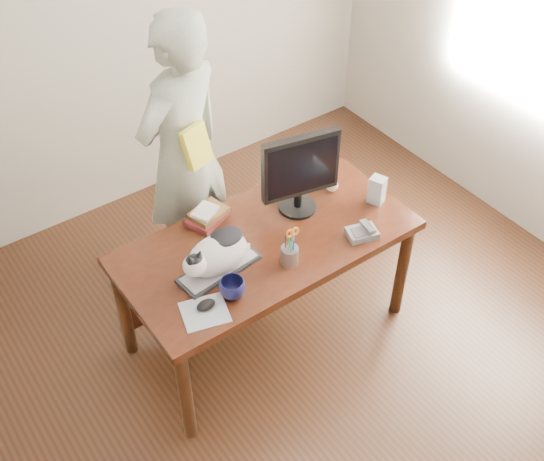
{
  "coord_description": "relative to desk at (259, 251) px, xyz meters",
  "views": [
    {
      "loc": [
        -1.52,
        -1.57,
        3.25
      ],
      "look_at": [
        0.0,
        0.55,
        0.85
      ],
      "focal_mm": 45.0,
      "sensor_mm": 36.0,
      "label": 1
    }
  ],
  "objects": [
    {
      "name": "room",
      "position": [
        0.0,
        -0.68,
        0.75
      ],
      "size": [
        4.5,
        4.5,
        4.5
      ],
      "color": "black",
      "rests_on": "ground"
    },
    {
      "name": "desk",
      "position": [
        0.0,
        0.0,
        0.0
      ],
      "size": [
        1.6,
        0.8,
        0.75
      ],
      "color": "black",
      "rests_on": "ground"
    },
    {
      "name": "keyboard",
      "position": [
        -0.33,
        -0.13,
        0.16
      ],
      "size": [
        0.45,
        0.21,
        0.03
      ],
      "rotation": [
        0.0,
        0.0,
        0.11
      ],
      "color": "black",
      "rests_on": "desk"
    },
    {
      "name": "cat",
      "position": [
        -0.35,
        -0.13,
        0.27
      ],
      "size": [
        0.43,
        0.25,
        0.24
      ],
      "rotation": [
        0.0,
        0.0,
        0.11
      ],
      "color": "white",
      "rests_on": "keyboard"
    },
    {
      "name": "monitor",
      "position": [
        0.29,
        0.01,
        0.43
      ],
      "size": [
        0.44,
        0.25,
        0.49
      ],
      "rotation": [
        0.0,
        0.0,
        -0.21
      ],
      "color": "black",
      "rests_on": "desk"
    },
    {
      "name": "pen_cup",
      "position": [
        -0.01,
        -0.29,
        0.21
      ],
      "size": [
        0.1,
        0.1,
        0.23
      ],
      "rotation": [
        0.0,
        0.0,
        -0.08
      ],
      "color": "gray",
      "rests_on": "desk"
    },
    {
      "name": "mousepad",
      "position": [
        -0.54,
        -0.32,
        0.15
      ],
      "size": [
        0.27,
        0.25,
        0.0
      ],
      "rotation": [
        0.0,
        0.0,
        -0.28
      ],
      "color": "#A8ADB4",
      "rests_on": "desk"
    },
    {
      "name": "mouse",
      "position": [
        -0.52,
        -0.3,
        0.17
      ],
      "size": [
        0.11,
        0.09,
        0.04
      ],
      "rotation": [
        0.0,
        0.0,
        -0.28
      ],
      "color": "black",
      "rests_on": "mousepad"
    },
    {
      "name": "coffee_mug",
      "position": [
        -0.37,
        -0.31,
        0.2
      ],
      "size": [
        0.18,
        0.18,
        0.1
      ],
      "primitive_type": "imported",
      "rotation": [
        0.0,
        0.0,
        0.65
      ],
      "color": "black",
      "rests_on": "desk"
    },
    {
      "name": "phone",
      "position": [
        0.43,
        -0.36,
        0.17
      ],
      "size": [
        0.19,
        0.16,
        0.07
      ],
      "rotation": [
        0.0,
        0.0,
        -0.3
      ],
      "color": "slate",
      "rests_on": "desk"
    },
    {
      "name": "speaker",
      "position": [
        0.69,
        -0.19,
        0.23
      ],
      "size": [
        0.1,
        0.1,
        0.17
      ],
      "rotation": [
        0.0,
        0.0,
        0.38
      ],
      "color": "#AEAEB1",
      "rests_on": "desk"
    },
    {
      "name": "baseball",
      "position": [
        0.55,
        0.04,
        0.18
      ],
      "size": [
        0.07,
        0.07,
        0.07
      ],
      "rotation": [
        0.0,
        0.0,
        0.38
      ],
      "color": "white",
      "rests_on": "desk"
    },
    {
      "name": "book_stack",
      "position": [
        -0.18,
        0.24,
        0.18
      ],
      "size": [
        0.26,
        0.23,
        0.08
      ],
      "rotation": [
        0.0,
        0.0,
        0.34
      ],
      "color": "#441213",
      "rests_on": "desk"
    },
    {
      "name": "calculator",
      "position": [
        0.55,
        0.22,
        0.18
      ],
      "size": [
        0.25,
        0.27,
        0.07
      ],
      "rotation": [
        0.0,
        0.0,
        0.54
      ],
      "color": "slate",
      "rests_on": "desk"
    },
    {
      "name": "person",
      "position": [
        -0.06,
        0.67,
        0.29
      ],
      "size": [
        0.75,
        0.6,
        1.78
      ],
      "primitive_type": "imported",
      "rotation": [
        0.0,
        0.0,
        3.44
      ],
      "color": "beige",
      "rests_on": "ground"
    },
    {
      "name": "held_book",
      "position": [
        -0.06,
        0.5,
        0.45
      ],
      "size": [
        0.19,
        0.15,
        0.23
      ],
      "rotation": [
        0.0,
        0.0,
        0.3
      ],
      "color": "yellow",
      "rests_on": "person"
    }
  ]
}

